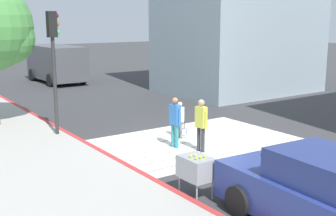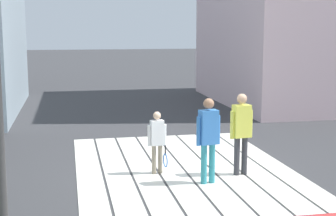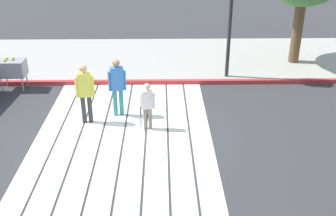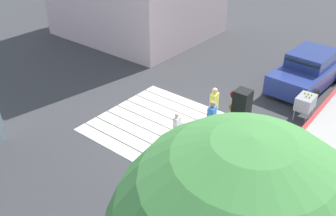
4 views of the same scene
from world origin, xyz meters
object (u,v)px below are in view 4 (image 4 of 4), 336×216
(car_parked_near_curb, at_px, (308,70))
(pedestrian_adult_trailing, at_px, (211,119))
(tennis_ball_cart, at_px, (305,102))
(pedestrian_child_with_racket, at_px, (177,127))
(traffic_light_corner, at_px, (236,144))
(pedestrian_adult_lead, at_px, (214,105))

(car_parked_near_curb, relative_size, pedestrian_adult_trailing, 2.73)
(car_parked_near_curb, height_order, pedestrian_adult_trailing, pedestrian_adult_trailing)
(tennis_ball_cart, bearing_deg, car_parked_near_curb, -71.60)
(car_parked_near_curb, relative_size, pedestrian_child_with_racket, 3.49)
(pedestrian_adult_trailing, bearing_deg, traffic_light_corner, 127.52)
(pedestrian_adult_trailing, bearing_deg, pedestrian_child_with_racket, 45.28)
(tennis_ball_cart, bearing_deg, traffic_light_corner, 95.74)
(tennis_ball_cart, bearing_deg, pedestrian_child_with_racket, 57.66)
(traffic_light_corner, xyz_separation_m, pedestrian_adult_lead, (2.97, -4.12, -2.09))
(traffic_light_corner, bearing_deg, tennis_ball_cart, -84.26)
(pedestrian_adult_lead, bearing_deg, pedestrian_adult_trailing, 117.49)
(tennis_ball_cart, height_order, pedestrian_adult_lead, pedestrian_adult_lead)
(pedestrian_adult_trailing, bearing_deg, car_parked_near_curb, -99.09)
(pedestrian_adult_trailing, distance_m, pedestrian_child_with_racket, 1.16)
(traffic_light_corner, distance_m, pedestrian_child_with_racket, 4.80)
(car_parked_near_curb, distance_m, traffic_light_corner, 9.86)
(car_parked_near_curb, bearing_deg, pedestrian_child_with_racket, 75.59)
(car_parked_near_curb, bearing_deg, tennis_ball_cart, 108.40)
(traffic_light_corner, distance_m, pedestrian_adult_lead, 5.49)
(pedestrian_adult_lead, relative_size, pedestrian_child_with_racket, 1.29)
(car_parked_near_curb, relative_size, traffic_light_corner, 1.04)
(tennis_ball_cart, xyz_separation_m, pedestrian_adult_trailing, (1.88, 3.42, 0.24))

